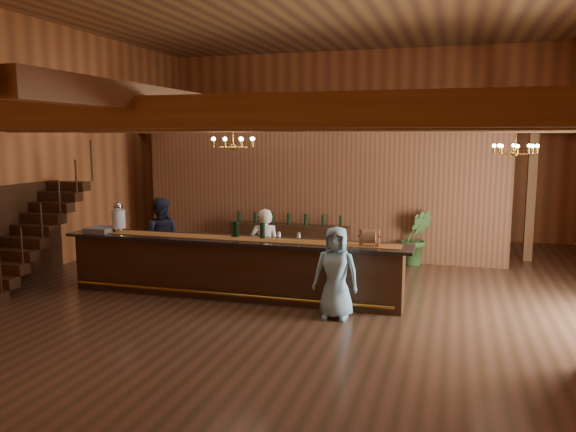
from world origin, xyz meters
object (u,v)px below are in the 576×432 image
(bartender, at_px, (265,249))
(chandelier_right, at_px, (515,149))
(raffle_drum, at_px, (369,236))
(beverage_dispenser, at_px, (119,218))
(chandelier_left, at_px, (233,142))
(staff_second, at_px, (160,239))
(guest, at_px, (336,273))
(tasting_bar, at_px, (232,267))
(backbar_shelf, at_px, (289,241))
(floor_plant, at_px, (416,238))

(bartender, bearing_deg, chandelier_right, 179.92)
(raffle_drum, bearing_deg, beverage_dispenser, 179.33)
(chandelier_left, distance_m, staff_second, 2.92)
(staff_second, height_order, guest, staff_second)
(tasting_bar, xyz_separation_m, chandelier_right, (5.00, 1.92, 2.19))
(backbar_shelf, height_order, floor_plant, floor_plant)
(raffle_drum, distance_m, chandelier_left, 2.98)
(chandelier_right, bearing_deg, raffle_drum, -141.41)
(staff_second, relative_size, guest, 1.13)
(chandelier_left, height_order, staff_second, chandelier_left)
(tasting_bar, distance_m, floor_plant, 4.79)
(beverage_dispenser, xyz_separation_m, bartender, (2.84, 0.63, -0.59))
(tasting_bar, bearing_deg, bartender, 57.23)
(beverage_dispenser, height_order, guest, beverage_dispenser)
(beverage_dispenser, bearing_deg, raffle_drum, -0.67)
(guest, bearing_deg, tasting_bar, 164.11)
(tasting_bar, bearing_deg, staff_second, 157.79)
(raffle_drum, height_order, chandelier_left, chandelier_left)
(chandelier_left, relative_size, guest, 0.52)
(raffle_drum, height_order, backbar_shelf, raffle_drum)
(staff_second, bearing_deg, guest, 140.62)
(beverage_dispenser, distance_m, bartender, 2.97)
(chandelier_right, bearing_deg, tasting_bar, -158.98)
(backbar_shelf, bearing_deg, floor_plant, 6.67)
(raffle_drum, relative_size, bartender, 0.21)
(beverage_dispenser, height_order, backbar_shelf, beverage_dispenser)
(raffle_drum, height_order, guest, guest)
(backbar_shelf, relative_size, bartender, 1.87)
(raffle_drum, xyz_separation_m, floor_plant, (0.56, 3.66, -0.63))
(tasting_bar, relative_size, raffle_drum, 19.53)
(beverage_dispenser, distance_m, backbar_shelf, 4.36)
(beverage_dispenser, relative_size, staff_second, 0.35)
(bartender, bearing_deg, chandelier_left, 44.79)
(staff_second, bearing_deg, floor_plant, -170.09)
(raffle_drum, xyz_separation_m, staff_second, (-4.49, 0.79, -0.41))
(floor_plant, bearing_deg, guest, -103.10)
(tasting_bar, xyz_separation_m, raffle_drum, (2.56, -0.03, 0.72))
(tasting_bar, bearing_deg, beverage_dispenser, 178.72)
(raffle_drum, relative_size, staff_second, 0.20)
(chandelier_left, bearing_deg, chandelier_right, 21.08)
(beverage_dispenser, bearing_deg, floor_plant, 33.02)
(chandelier_right, relative_size, bartender, 0.50)
(chandelier_left, relative_size, chandelier_right, 1.00)
(backbar_shelf, bearing_deg, raffle_drum, -50.99)
(backbar_shelf, height_order, staff_second, staff_second)
(backbar_shelf, relative_size, floor_plant, 2.30)
(chandelier_right, relative_size, guest, 0.52)
(raffle_drum, relative_size, backbar_shelf, 0.11)
(beverage_dispenser, xyz_separation_m, floor_plant, (5.55, 3.60, -0.74))
(chandelier_left, bearing_deg, beverage_dispenser, 179.54)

